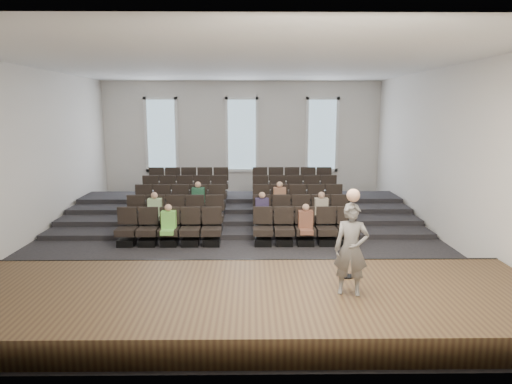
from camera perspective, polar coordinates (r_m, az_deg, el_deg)
ground at (r=13.58m, az=-2.27°, el=-5.93°), size 14.00×14.00×0.00m
ceiling at (r=13.10m, az=-2.43°, el=15.62°), size 12.00×14.00×0.02m
wall_back at (r=20.10m, az=-1.77°, el=6.61°), size 12.00×0.04×5.00m
wall_front at (r=6.16m, az=-4.21°, el=-1.85°), size 12.00×0.04×5.00m
wall_left at (r=14.58m, az=-26.79°, el=4.11°), size 0.04×14.00×5.00m
wall_right at (r=14.26m, az=22.69°, el=4.30°), size 0.04×14.00×5.00m
stage at (r=8.70m, az=-3.22°, el=-13.76°), size 11.80×3.60×0.50m
stage_lip at (r=10.34m, az=-2.79°, el=-9.76°), size 11.80×0.06×0.52m
risers at (r=16.60m, az=-1.98°, el=-2.22°), size 11.80×4.80×0.60m
seating_rows at (r=14.91m, az=-2.13°, el=-1.76°), size 6.80×4.70×1.67m
windows at (r=20.02m, az=-1.78°, el=7.16°), size 8.44×0.10×3.24m
audience at (r=13.81m, az=-1.81°, el=-2.10°), size 5.45×2.64×1.10m
speaker at (r=8.37m, az=11.81°, el=-7.02°), size 0.68×0.53×1.67m
mic_stand at (r=9.27m, az=11.35°, el=-7.42°), size 0.28×0.28×1.70m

